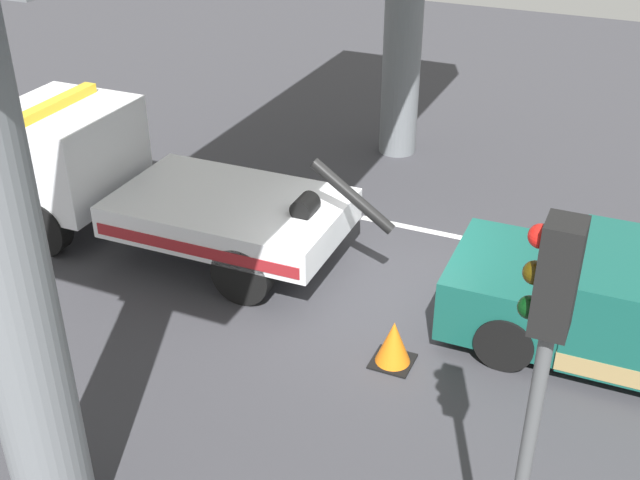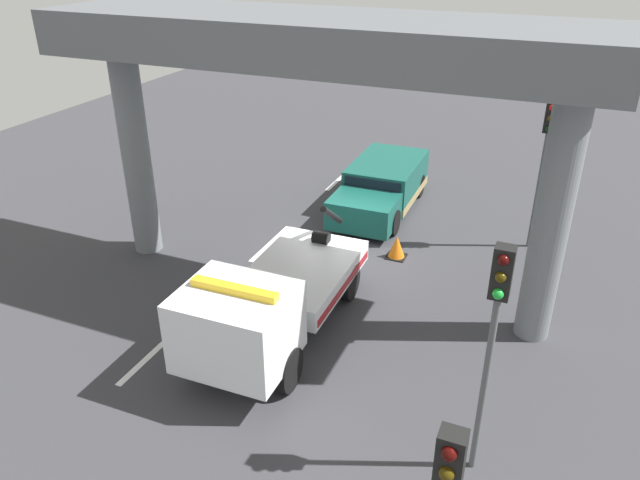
# 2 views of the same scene
# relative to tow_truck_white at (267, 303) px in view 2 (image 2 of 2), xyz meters

# --- Properties ---
(ground_plane) EXTENTS (60.00, 40.00, 0.10)m
(ground_plane) POSITION_rel_tow_truck_white_xyz_m (-4.72, -0.01, -1.25)
(ground_plane) COLOR #38383D
(lane_stripe_west) EXTENTS (2.60, 0.16, 0.01)m
(lane_stripe_west) POSITION_rel_tow_truck_white_xyz_m (-10.72, -2.39, -1.20)
(lane_stripe_west) COLOR silver
(lane_stripe_west) RESTS_ON ground
(lane_stripe_mid) EXTENTS (2.60, 0.16, 0.01)m
(lane_stripe_mid) POSITION_rel_tow_truck_white_xyz_m (-4.72, -2.39, -1.20)
(lane_stripe_mid) COLOR silver
(lane_stripe_mid) RESTS_ON ground
(lane_stripe_east) EXTENTS (2.60, 0.16, 0.01)m
(lane_stripe_east) POSITION_rel_tow_truck_white_xyz_m (1.28, -2.39, -1.20)
(lane_stripe_east) COLOR silver
(lane_stripe_east) RESTS_ON ground
(tow_truck_white) EXTENTS (7.27, 2.49, 2.46)m
(tow_truck_white) POSITION_rel_tow_truck_white_xyz_m (0.00, 0.00, 0.00)
(tow_truck_white) COLOR white
(tow_truck_white) RESTS_ON ground
(towed_van_green) EXTENTS (5.23, 2.28, 1.58)m
(towed_van_green) POSITION_rel_tow_truck_white_xyz_m (-8.70, -0.01, -0.42)
(towed_van_green) COLOR #145147
(towed_van_green) RESTS_ON ground
(overpass_structure) EXTENTS (3.60, 13.42, 7.15)m
(overpass_structure) POSITION_rel_tow_truck_white_xyz_m (-2.97, -0.01, 4.91)
(overpass_structure) COLOR slate
(overpass_structure) RESTS_ON ground
(traffic_light_near) EXTENTS (0.39, 0.32, 4.57)m
(traffic_light_near) POSITION_rel_tow_truck_white_xyz_m (-7.70, 5.14, 2.12)
(traffic_light_near) COLOR #515456
(traffic_light_near) RESTS_ON ground
(traffic_light_far) EXTENTS (0.39, 0.32, 4.60)m
(traffic_light_far) POSITION_rel_tow_truck_white_xyz_m (1.80, 5.14, 2.14)
(traffic_light_far) COLOR #515456
(traffic_light_far) RESTS_ON ground
(traffic_cone_orange) EXTENTS (0.58, 0.58, 0.69)m
(traffic_cone_orange) POSITION_rel_tow_truck_white_xyz_m (-5.41, 1.53, -0.87)
(traffic_cone_orange) COLOR orange
(traffic_cone_orange) RESTS_ON ground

